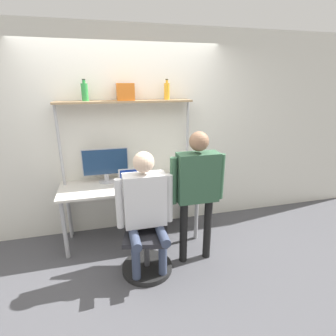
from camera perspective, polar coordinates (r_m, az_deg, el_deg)
name	(u,v)px	position (r m, az deg, el deg)	size (l,w,h in m)	color
ground_plane	(136,251)	(3.49, -6.88, -17.43)	(12.00, 12.00, 0.00)	#4C4C51
wall_back	(126,135)	(3.58, -9.23, 7.14)	(8.00, 0.06, 2.70)	silver
desk	(131,190)	(3.44, -8.10, -4.75)	(1.76, 0.63, 0.78)	beige
shelf_unit	(126,124)	(3.39, -9.10, 9.48)	(1.67, 0.25, 1.81)	#997A56
monitor	(106,164)	(3.47, -13.43, 0.91)	(0.58, 0.21, 0.45)	#B7B7BC
laptop	(133,182)	(3.31, -7.54, -2.95)	(0.36, 0.21, 0.22)	#BCBCC1
cell_phone	(156,183)	(3.37, -2.70, -3.39)	(0.07, 0.15, 0.01)	silver
office_chair	(147,245)	(3.06, -4.62, -16.46)	(0.56, 0.56, 0.94)	black
person_seated	(145,205)	(2.75, -4.94, -7.93)	(0.60, 0.47, 1.38)	#38425B
person_standing	(197,183)	(2.88, 6.42, -3.16)	(0.62, 0.21, 1.55)	black
bottle_green	(85,92)	(3.34, -17.68, 15.54)	(0.08, 0.08, 0.25)	#2D8C3F
bottle_amber	(167,91)	(3.44, -0.26, 16.43)	(0.07, 0.07, 0.25)	gold
storage_box	(125,92)	(3.35, -9.26, 16.06)	(0.21, 0.19, 0.20)	#D1661E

